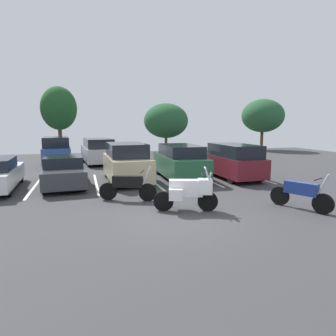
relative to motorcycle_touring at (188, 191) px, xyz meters
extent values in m
cube|color=#38383A|center=(-0.56, -0.46, -0.73)|extent=(44.00, 44.00, 0.10)
cylinder|color=black|center=(0.62, -0.19, -0.35)|extent=(0.67, 0.31, 0.67)
cylinder|color=black|center=(-0.78, 0.23, -0.35)|extent=(0.67, 0.31, 0.67)
cube|color=white|center=(-0.08, 0.02, 0.10)|extent=(1.16, 0.65, 0.54)
cylinder|color=#B2B2B7|center=(0.51, -0.15, 0.07)|extent=(0.51, 0.21, 1.14)
cylinder|color=black|center=(0.43, -0.13, 0.55)|extent=(0.21, 0.60, 0.04)
cube|color=white|center=(0.52, -0.16, 0.16)|extent=(0.55, 0.54, 0.49)
cube|color=#B2C1CC|center=(0.57, -0.17, 0.59)|extent=(0.28, 0.47, 0.39)
cube|color=white|center=(-0.31, 0.42, -0.05)|extent=(0.49, 0.36, 0.36)
cube|color=white|center=(-0.49, -0.18, -0.05)|extent=(0.49, 0.36, 0.36)
cylinder|color=black|center=(-1.03, 1.62, -0.35)|extent=(0.67, 0.36, 0.67)
cylinder|color=black|center=(-2.44, 2.18, -0.35)|extent=(0.67, 0.36, 0.67)
cube|color=black|center=(-1.73, 1.90, 0.04)|extent=(1.15, 0.64, 0.42)
cylinder|color=#B2B2B7|center=(-1.14, 1.66, 0.07)|extent=(0.51, 0.25, 1.14)
cylinder|color=black|center=(-1.21, 1.69, 0.44)|extent=(0.26, 0.59, 0.04)
cylinder|color=black|center=(4.05, -1.50, -0.35)|extent=(0.41, 0.65, 0.67)
cylinder|color=black|center=(3.39, -0.19, -0.35)|extent=(0.41, 0.65, 0.67)
cube|color=navy|center=(3.72, -0.84, 0.04)|extent=(0.72, 1.10, 0.42)
cylinder|color=#B2B2B7|center=(3.99, -1.39, 0.07)|extent=(0.29, 0.49, 1.14)
cylinder|color=black|center=(3.96, -1.32, 0.43)|extent=(0.57, 0.31, 0.04)
cube|color=silver|center=(-5.52, 5.56, -0.68)|extent=(0.12, 5.15, 0.01)
cube|color=silver|center=(-2.75, 5.56, -0.68)|extent=(0.12, 5.15, 0.01)
cube|color=silver|center=(0.03, 5.56, -0.68)|extent=(0.12, 5.15, 0.01)
cube|color=silver|center=(2.81, 5.56, -0.68)|extent=(0.12, 5.15, 0.01)
cube|color=silver|center=(5.59, 5.56, -0.68)|extent=(0.12, 5.15, 0.01)
cylinder|color=black|center=(-6.35, 6.87, -0.33)|extent=(0.25, 0.71, 0.71)
cylinder|color=black|center=(-6.23, 3.78, -0.33)|extent=(0.25, 0.71, 0.71)
cube|color=#38383D|center=(-4.22, 5.50, -0.12)|extent=(2.13, 4.63, 0.73)
cube|color=black|center=(-4.21, 5.38, 0.48)|extent=(1.81, 2.09, 0.47)
cylinder|color=black|center=(-5.11, 6.97, -0.37)|extent=(0.26, 0.64, 0.62)
cylinder|color=black|center=(-3.55, 7.09, -0.37)|extent=(0.26, 0.64, 0.62)
cylinder|color=black|center=(-4.89, 3.92, -0.37)|extent=(0.26, 0.64, 0.62)
cylinder|color=black|center=(-3.34, 4.03, -0.37)|extent=(0.26, 0.64, 0.62)
cube|color=#C1B289|center=(-1.24, 5.67, 0.05)|extent=(2.01, 4.43, 1.06)
cube|color=black|center=(-1.24, 5.58, 0.91)|extent=(1.81, 2.71, 0.66)
cylinder|color=black|center=(-2.09, 7.13, -0.37)|extent=(0.24, 0.64, 0.64)
cylinder|color=black|center=(-0.48, 7.18, -0.37)|extent=(0.24, 0.64, 0.64)
cylinder|color=black|center=(-2.00, 4.16, -0.37)|extent=(0.24, 0.64, 0.64)
cylinder|color=black|center=(-0.39, 4.21, -0.37)|extent=(0.24, 0.64, 0.64)
cube|color=#235638|center=(1.53, 5.66, 0.05)|extent=(1.97, 4.77, 1.00)
cube|color=black|center=(1.53, 5.43, 0.83)|extent=(1.77, 3.07, 0.56)
cylinder|color=black|center=(0.80, 7.28, -0.33)|extent=(0.24, 0.72, 0.72)
cylinder|color=black|center=(2.37, 7.24, -0.33)|extent=(0.24, 0.72, 0.72)
cylinder|color=black|center=(0.70, 4.08, -0.33)|extent=(0.24, 0.72, 0.72)
cylinder|color=black|center=(2.27, 4.03, -0.33)|extent=(0.24, 0.72, 0.72)
cube|color=maroon|center=(4.29, 5.32, 0.02)|extent=(1.86, 4.71, 0.96)
cube|color=black|center=(4.30, 4.88, 0.81)|extent=(1.69, 3.21, 0.64)
cylinder|color=black|center=(3.50, 6.90, -0.35)|extent=(0.23, 0.68, 0.67)
cylinder|color=black|center=(5.02, 6.92, -0.35)|extent=(0.23, 0.68, 0.67)
cylinder|color=black|center=(3.56, 3.71, -0.35)|extent=(0.23, 0.68, 0.67)
cylinder|color=black|center=(5.08, 3.74, -0.35)|extent=(0.23, 0.68, 0.67)
cube|color=#2D519E|center=(-5.07, 12.67, 0.08)|extent=(2.06, 4.60, 1.12)
cube|color=black|center=(-5.04, 12.24, 0.97)|extent=(1.80, 2.90, 0.67)
cylinder|color=black|center=(-5.92, 14.14, -0.38)|extent=(0.26, 0.63, 0.61)
cylinder|color=black|center=(-4.43, 14.24, -0.38)|extent=(0.26, 0.63, 0.61)
cylinder|color=black|center=(-5.71, 11.09, -0.38)|extent=(0.26, 0.63, 0.61)
cylinder|color=black|center=(-4.22, 11.19, -0.38)|extent=(0.26, 0.63, 0.61)
cube|color=#B7B7BC|center=(-2.29, 13.06, 0.02)|extent=(2.35, 4.80, 0.96)
cube|color=black|center=(-2.25, 12.69, 0.82)|extent=(2.06, 3.28, 0.64)
cylinder|color=black|center=(-3.27, 14.55, -0.33)|extent=(0.29, 0.72, 0.71)
cylinder|color=black|center=(-1.62, 14.71, -0.33)|extent=(0.29, 0.72, 0.71)
cylinder|color=black|center=(-2.96, 11.41, -0.33)|extent=(0.29, 0.72, 0.71)
cylinder|color=black|center=(-1.31, 11.57, -0.33)|extent=(0.29, 0.72, 0.71)
cylinder|color=#4C3823|center=(4.57, 19.25, 0.05)|extent=(0.26, 0.26, 1.47)
ellipsoid|color=#23512D|center=(4.57, 19.25, 2.46)|extent=(4.30, 4.30, 3.35)
cylinder|color=#4C3823|center=(15.44, 19.44, 0.28)|extent=(0.31, 0.31, 1.94)
ellipsoid|color=#23512D|center=(15.44, 19.44, 3.02)|extent=(4.49, 4.49, 3.54)
cylinder|color=#4C3823|center=(-5.18, 18.59, 0.48)|extent=(0.31, 0.31, 2.33)
ellipsoid|color=#1E4C23|center=(-5.18, 18.59, 3.49)|extent=(3.02, 3.02, 3.70)
camera|label=1|loc=(-3.27, -9.06, 2.21)|focal=31.88mm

